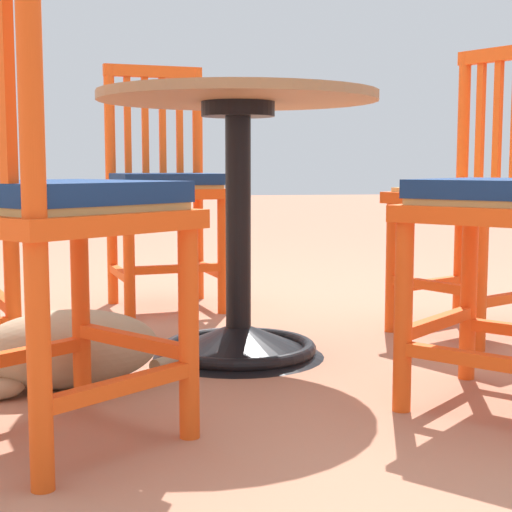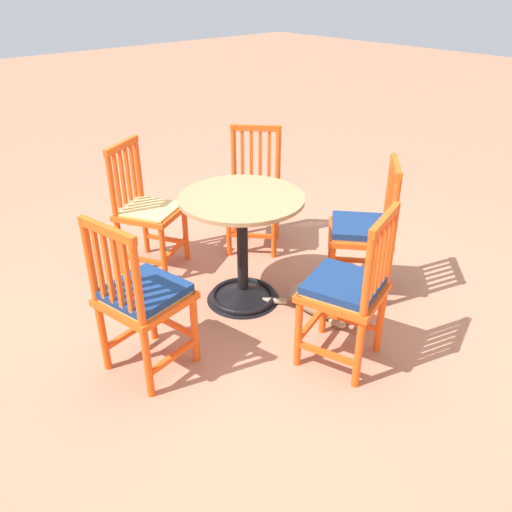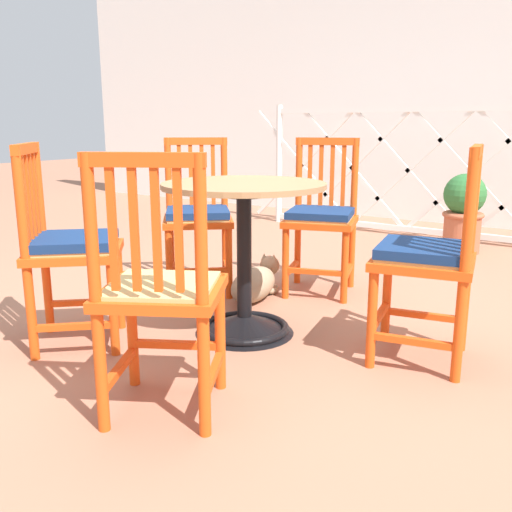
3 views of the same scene
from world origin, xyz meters
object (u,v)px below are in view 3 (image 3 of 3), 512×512
(cafe_table, at_px, (244,276))
(orange_chair_near_fence, at_px, (429,259))
(orange_chair_tucked_in, at_px, (321,219))
(terracotta_planter, at_px, (463,211))
(orange_chair_at_corner, at_px, (70,249))
(tabby_cat, at_px, (256,283))
(orange_chair_by_planter, at_px, (160,294))
(orange_chair_facing_out, at_px, (198,218))

(cafe_table, xyz_separation_m, orange_chair_near_fence, (0.82, 0.17, 0.16))
(orange_chair_tucked_in, xyz_separation_m, terracotta_planter, (0.44, 1.57, -0.12))
(orange_chair_at_corner, distance_m, tabby_cat, 1.13)
(orange_chair_at_corner, xyz_separation_m, terracotta_planter, (1.00, 2.93, -0.12))
(orange_chair_at_corner, height_order, orange_chair_by_planter, same)
(orange_chair_near_fence, relative_size, tabby_cat, 1.32)
(orange_chair_facing_out, xyz_separation_m, tabby_cat, (0.39, 0.04, -0.35))
(cafe_table, distance_m, tabby_cat, 0.58)
(orange_chair_tucked_in, distance_m, terracotta_planter, 1.63)
(orange_chair_near_fence, bearing_deg, terracotta_planter, 100.09)
(orange_chair_facing_out, distance_m, orange_chair_by_planter, 1.49)
(tabby_cat, distance_m, terracotta_planter, 2.03)
(cafe_table, relative_size, terracotta_planter, 1.23)
(orange_chair_facing_out, relative_size, orange_chair_by_planter, 1.00)
(tabby_cat, bearing_deg, orange_chair_tucked_in, 54.96)
(orange_chair_at_corner, height_order, terracotta_planter, orange_chair_at_corner)
(orange_chair_at_corner, distance_m, terracotta_planter, 3.10)
(orange_chair_tucked_in, xyz_separation_m, tabby_cat, (-0.24, -0.34, -0.35))
(orange_chair_at_corner, relative_size, terracotta_planter, 1.47)
(tabby_cat, bearing_deg, cafe_table, -62.51)
(cafe_table, height_order, orange_chair_facing_out, orange_chair_facing_out)
(orange_chair_near_fence, height_order, terracotta_planter, orange_chair_near_fence)
(cafe_table, xyz_separation_m, orange_chair_facing_out, (-0.64, 0.44, 0.16))
(orange_chair_at_corner, bearing_deg, cafe_table, 42.94)
(cafe_table, bearing_deg, orange_chair_near_fence, 11.50)
(orange_chair_at_corner, relative_size, orange_chair_by_planter, 1.00)
(orange_chair_at_corner, height_order, tabby_cat, orange_chair_at_corner)
(orange_chair_tucked_in, relative_size, terracotta_planter, 1.47)
(tabby_cat, bearing_deg, orange_chair_facing_out, -173.81)
(cafe_table, bearing_deg, terracotta_planter, 79.94)
(cafe_table, height_order, orange_chair_at_corner, orange_chair_at_corner)
(cafe_table, distance_m, orange_chair_facing_out, 0.80)
(tabby_cat, relative_size, terracotta_planter, 1.11)
(cafe_table, distance_m, orange_chair_at_corner, 0.81)
(orange_chair_by_planter, bearing_deg, orange_chair_near_fence, 57.14)
(orange_chair_near_fence, distance_m, tabby_cat, 1.17)
(orange_chair_tucked_in, bearing_deg, orange_chair_at_corner, -112.43)
(orange_chair_by_planter, relative_size, tabby_cat, 1.32)
(orange_chair_facing_out, xyz_separation_m, orange_chair_by_planter, (0.85, -1.23, -0.01))
(cafe_table, relative_size, orange_chair_tucked_in, 0.83)
(orange_chair_facing_out, height_order, orange_chair_near_fence, same)
(cafe_table, height_order, tabby_cat, cafe_table)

